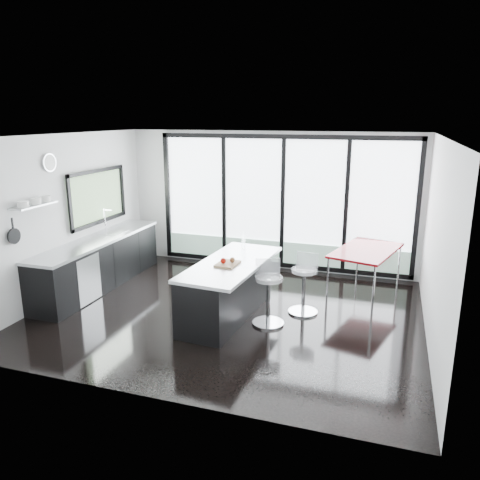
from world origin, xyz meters
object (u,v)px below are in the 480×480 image
(island, at_px, (227,288))
(bar_stool_far, at_px, (304,291))
(red_table, at_px, (365,272))
(bar_stool_near, at_px, (268,300))

(island, xyz_separation_m, bar_stool_far, (1.13, 0.47, -0.08))
(island, distance_m, red_table, 2.58)
(bar_stool_far, xyz_separation_m, red_table, (0.88, 1.15, 0.04))
(bar_stool_near, distance_m, bar_stool_far, 0.73)
(island, xyz_separation_m, red_table, (2.00, 1.62, -0.04))
(bar_stool_near, bearing_deg, bar_stool_far, 33.23)
(island, relative_size, bar_stool_far, 3.02)
(island, xyz_separation_m, bar_stool_near, (0.70, -0.12, -0.07))
(island, bearing_deg, bar_stool_far, 22.49)
(bar_stool_near, xyz_separation_m, bar_stool_far, (0.43, 0.59, -0.01))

